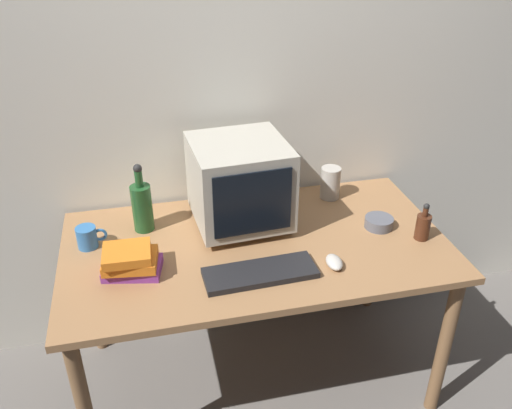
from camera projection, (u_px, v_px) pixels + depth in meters
name	position (u px, v px, depth m)	size (l,w,h in m)	color
ground_plane	(256.00, 373.00, 2.55)	(6.00, 6.00, 0.00)	slate
back_wall	(231.00, 87.00, 2.33)	(4.00, 0.08, 2.50)	silver
desk	(256.00, 260.00, 2.22)	(1.55, 0.84, 0.75)	#9E7047
crt_monitor	(240.00, 183.00, 2.22)	(0.41, 0.41, 0.37)	#B2AD9E
keyboard	(260.00, 273.00, 1.99)	(0.42, 0.15, 0.02)	black
computer_mouse	(334.00, 262.00, 2.03)	(0.06, 0.10, 0.04)	beige
bottle_tall	(142.00, 206.00, 2.22)	(0.08, 0.08, 0.30)	#1E4C23
bottle_short	(423.00, 226.00, 2.18)	(0.06, 0.06, 0.16)	#472314
book_stack	(130.00, 261.00, 1.98)	(0.23, 0.18, 0.11)	#843893
mug	(88.00, 237.00, 2.13)	(0.12, 0.08, 0.09)	#3370B2
cd_spindle	(379.00, 222.00, 2.27)	(0.12, 0.12, 0.04)	#595B66
metal_canister	(330.00, 183.00, 2.47)	(0.09, 0.09, 0.15)	#B7B2A8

